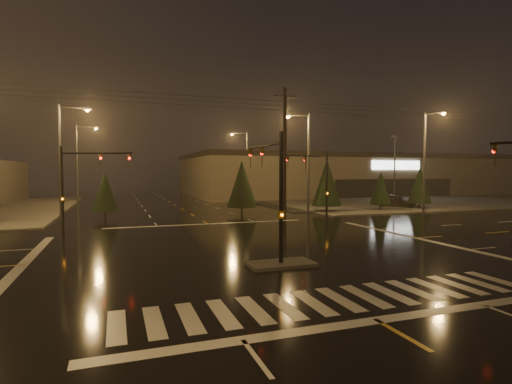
% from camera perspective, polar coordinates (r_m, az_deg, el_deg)
% --- Properties ---
extents(ground, '(140.00, 140.00, 0.00)m').
position_cam_1_polar(ground, '(21.94, -0.55, -8.17)').
color(ground, black).
rests_on(ground, ground).
extents(sidewalk_ne, '(36.00, 36.00, 0.12)m').
position_cam_1_polar(sidewalk_ne, '(62.61, 16.83, -0.97)').
color(sidewalk_ne, '#47443F').
rests_on(sidewalk_ne, ground).
extents(median_island, '(3.00, 1.60, 0.15)m').
position_cam_1_polar(median_island, '(18.27, 3.57, -10.22)').
color(median_island, '#47443F').
rests_on(median_island, ground).
extents(crosswalk, '(15.00, 2.60, 0.01)m').
position_cam_1_polar(crosswalk, '(13.98, 11.86, -14.74)').
color(crosswalk, beige).
rests_on(crosswalk, ground).
extents(stop_bar_near, '(16.00, 0.50, 0.01)m').
position_cam_1_polar(stop_bar_near, '(12.41, 16.88, -17.13)').
color(stop_bar_near, beige).
rests_on(stop_bar_near, ground).
extents(stop_bar_far, '(16.00, 0.50, 0.01)m').
position_cam_1_polar(stop_bar_far, '(32.41, -6.86, -4.55)').
color(stop_bar_far, beige).
rests_on(stop_bar_far, ground).
extents(parking_lot, '(50.00, 24.00, 0.08)m').
position_cam_1_polar(parking_lot, '(64.16, 21.50, -0.97)').
color(parking_lot, black).
rests_on(parking_lot, ground).
extents(retail_building, '(60.20, 28.30, 7.20)m').
position_cam_1_polar(retail_building, '(78.50, 12.92, 2.62)').
color(retail_building, '#746753').
rests_on(retail_building, ground).
extents(signal_mast_median, '(0.25, 4.59, 6.00)m').
position_cam_1_polar(signal_mast_median, '(18.65, 2.50, 1.46)').
color(signal_mast_median, black).
rests_on(signal_mast_median, ground).
extents(signal_mast_ne, '(4.84, 1.86, 6.00)m').
position_cam_1_polar(signal_mast_ne, '(34.66, 8.95, 2.20)').
color(signal_mast_ne, black).
rests_on(signal_mast_ne, ground).
extents(signal_mast_nw, '(4.84, 1.86, 6.00)m').
position_cam_1_polar(signal_mast_nw, '(30.61, -24.18, 1.88)').
color(signal_mast_nw, black).
rests_on(signal_mast_nw, ground).
extents(streetlight_1, '(2.77, 0.32, 10.00)m').
position_cam_1_polar(streetlight_1, '(38.63, -25.78, 5.00)').
color(streetlight_1, '#38383A').
rests_on(streetlight_1, ground).
extents(streetlight_2, '(2.77, 0.32, 10.00)m').
position_cam_1_polar(streetlight_2, '(54.55, -23.91, 4.37)').
color(streetlight_2, '#38383A').
rests_on(streetlight_2, ground).
extents(streetlight_3, '(2.77, 0.32, 10.00)m').
position_cam_1_polar(streetlight_3, '(40.67, 7.13, 5.16)').
color(streetlight_3, '#38383A').
rests_on(streetlight_3, ground).
extents(streetlight_4, '(2.77, 0.32, 10.00)m').
position_cam_1_polar(streetlight_4, '(59.23, -1.56, 4.50)').
color(streetlight_4, '#38383A').
rests_on(streetlight_4, ground).
extents(streetlight_6, '(0.32, 2.77, 10.00)m').
position_cam_1_polar(streetlight_6, '(42.85, 23.21, 4.83)').
color(streetlight_6, '#38383A').
rests_on(streetlight_6, ground).
extents(utility_pole_1, '(2.20, 0.32, 12.00)m').
position_cam_1_polar(utility_pole_1, '(37.53, 4.13, 5.86)').
color(utility_pole_1, black).
rests_on(utility_pole_1, ground).
extents(conifer_0, '(3.07, 3.07, 5.50)m').
position_cam_1_polar(conifer_0, '(41.91, 10.06, 1.38)').
color(conifer_0, black).
rests_on(conifer_0, ground).
extents(conifer_1, '(2.27, 2.27, 4.24)m').
position_cam_1_polar(conifer_1, '(44.96, 17.39, 0.59)').
color(conifer_1, black).
rests_on(conifer_1, ground).
extents(conifer_2, '(2.57, 2.57, 4.71)m').
position_cam_1_polar(conifer_2, '(48.26, 22.36, 0.94)').
color(conifer_2, black).
rests_on(conifer_2, ground).
extents(conifer_3, '(2.24, 2.24, 4.20)m').
position_cam_1_polar(conifer_3, '(37.67, -20.77, 0.06)').
color(conifer_3, black).
rests_on(conifer_3, ground).
extents(conifer_4, '(2.96, 2.96, 5.32)m').
position_cam_1_polar(conifer_4, '(39.36, -2.03, 1.19)').
color(conifer_4, black).
rests_on(conifer_4, ground).
extents(car_parked, '(3.55, 4.96, 1.57)m').
position_cam_1_polar(car_parked, '(49.81, 19.21, -1.16)').
color(car_parked, black).
rests_on(car_parked, ground).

